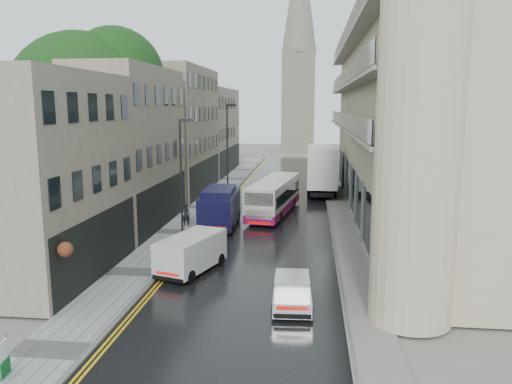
% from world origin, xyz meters
% --- Properties ---
extents(road, '(9.00, 85.00, 0.02)m').
position_xyz_m(road, '(0.00, 27.50, 0.01)').
color(road, black).
rests_on(road, ground).
extents(left_sidewalk, '(2.70, 85.00, 0.12)m').
position_xyz_m(left_sidewalk, '(-5.85, 27.50, 0.06)').
color(left_sidewalk, gray).
rests_on(left_sidewalk, ground).
extents(right_sidewalk, '(1.80, 85.00, 0.12)m').
position_xyz_m(right_sidewalk, '(5.40, 27.50, 0.06)').
color(right_sidewalk, slate).
rests_on(right_sidewalk, ground).
extents(old_shop_row, '(4.50, 56.00, 12.00)m').
position_xyz_m(old_shop_row, '(-9.45, 30.00, 6.00)').
color(old_shop_row, gray).
rests_on(old_shop_row, ground).
extents(modern_block, '(8.00, 40.00, 14.00)m').
position_xyz_m(modern_block, '(10.30, 26.00, 7.00)').
color(modern_block, '#C4B692').
rests_on(modern_block, ground).
extents(church_spire, '(6.40, 6.40, 40.00)m').
position_xyz_m(church_spire, '(0.50, 82.00, 20.00)').
color(church_spire, gray).
rests_on(church_spire, ground).
extents(tree_near, '(10.56, 10.56, 13.89)m').
position_xyz_m(tree_near, '(-12.50, 20.00, 6.95)').
color(tree_near, black).
rests_on(tree_near, ground).
extents(tree_far, '(9.24, 9.24, 12.46)m').
position_xyz_m(tree_far, '(-12.20, 33.00, 6.23)').
color(tree_far, black).
rests_on(tree_far, ground).
extents(cream_bus, '(3.71, 10.27, 2.74)m').
position_xyz_m(cream_bus, '(-1.24, 23.36, 1.39)').
color(cream_bus, beige).
rests_on(cream_bus, road).
extents(white_lorry, '(2.73, 9.00, 4.72)m').
position_xyz_m(white_lorry, '(2.85, 33.48, 2.38)').
color(white_lorry, silver).
rests_on(white_lorry, road).
extents(silver_hatchback, '(1.73, 3.66, 1.35)m').
position_xyz_m(silver_hatchback, '(1.66, 6.35, 0.69)').
color(silver_hatchback, silver).
rests_on(silver_hatchback, road).
extents(white_van, '(3.11, 4.71, 1.97)m').
position_xyz_m(white_van, '(-4.30, 10.37, 1.00)').
color(white_van, silver).
rests_on(white_van, road).
extents(navy_van, '(2.47, 5.80, 2.92)m').
position_xyz_m(navy_van, '(-4.30, 19.34, 1.48)').
color(navy_van, black).
rests_on(navy_van, road).
extents(pedestrian, '(0.63, 0.46, 1.61)m').
position_xyz_m(pedestrian, '(-5.66, 20.89, 0.93)').
color(pedestrian, black).
rests_on(pedestrian, left_sidewalk).
extents(lamp_post_near, '(0.87, 0.36, 7.54)m').
position_xyz_m(lamp_post_near, '(-5.11, 17.76, 3.89)').
color(lamp_post_near, black).
rests_on(lamp_post_near, left_sidewalk).
extents(lamp_post_far, '(0.98, 0.45, 8.48)m').
position_xyz_m(lamp_post_far, '(-4.70, 32.96, 4.36)').
color(lamp_post_far, black).
rests_on(lamp_post_far, left_sidewalk).
extents(estate_sign, '(0.19, 0.68, 1.13)m').
position_xyz_m(estate_sign, '(-6.43, 0.82, 0.69)').
color(estate_sign, silver).
rests_on(estate_sign, left_sidewalk).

